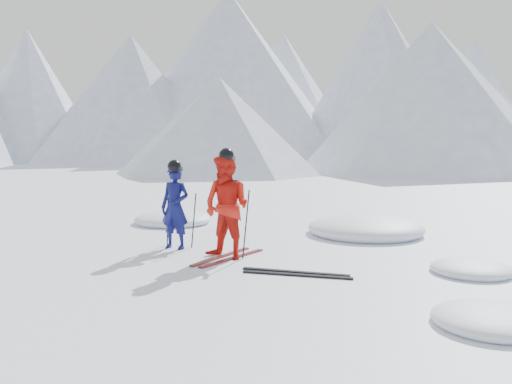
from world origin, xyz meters
The scene contains 12 objects.
ground centered at (0.00, 0.00, 0.00)m, with size 160.00×160.00×0.00m, color white.
skier_blue centered at (-3.15, -0.09, 0.79)m, with size 0.58×0.38×1.58m, color #0C104D.
skier_red centered at (-1.86, -0.30, 0.91)m, with size 0.88×0.69×1.81m, color red.
pole_blue_left centered at (-3.45, 0.06, 0.53)m, with size 0.02×0.02×1.05m, color black.
pole_blue_right centered at (-2.90, 0.16, 0.53)m, with size 0.02×0.02×1.05m, color black.
pole_red_left centered at (-2.16, -0.05, 0.60)m, with size 0.02×0.02×1.21m, color black.
pole_red_right centered at (-1.56, -0.15, 0.60)m, with size 0.02×0.02×1.21m, color black.
ski_worn_left centered at (-1.98, -0.30, 0.01)m, with size 0.09×1.70×0.03m, color black.
ski_worn_right centered at (-1.74, -0.30, 0.01)m, with size 0.09×1.70×0.03m, color black.
ski_loose_a centered at (-0.37, -0.65, 0.01)m, with size 0.09×1.70×0.03m, color black.
ski_loose_b centered at (-0.27, -0.80, 0.01)m, with size 0.09×1.70×0.03m, color black.
snow_lumps centered at (-1.18, 2.37, 0.00)m, with size 9.27×6.82×0.56m.
Camera 1 is at (3.16, -8.15, 2.11)m, focal length 38.00 mm.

